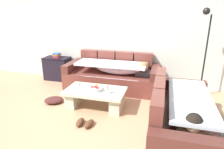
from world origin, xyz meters
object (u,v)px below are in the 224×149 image
(couch_along_wall, at_px, (113,76))
(wine_glass_near_left, at_px, (79,85))
(crumpled_garment, at_px, (54,100))
(fruit_bowl, at_px, (95,88))
(couch_near_window, at_px, (181,117))
(side_cabinet, at_px, (58,68))
(floor_lamp, at_px, (204,49))
(wine_glass_near_right, at_px, (106,88))
(coffee_table, at_px, (95,96))
(book_stack_on_cabinet, at_px, (57,55))
(pair_of_shoes, at_px, (85,123))

(couch_along_wall, xyz_separation_m, wine_glass_near_left, (-0.38, -1.20, 0.16))
(crumpled_garment, bearing_deg, fruit_bowl, 2.02)
(couch_near_window, height_order, crumpled_garment, couch_near_window)
(couch_along_wall, relative_size, couch_near_window, 1.13)
(wine_glass_near_left, height_order, crumpled_garment, wine_glass_near_left)
(side_cabinet, xyz_separation_m, crumpled_garment, (0.70, -1.38, -0.26))
(couch_along_wall, xyz_separation_m, floor_lamp, (1.99, -0.05, 0.78))
(wine_glass_near_right, bearing_deg, side_cabinet, 142.87)
(wine_glass_near_right, height_order, floor_lamp, floor_lamp)
(coffee_table, xyz_separation_m, book_stack_on_cabinet, (-1.62, 1.32, 0.46))
(couch_along_wall, height_order, couch_near_window, same)
(fruit_bowl, relative_size, pair_of_shoes, 0.89)
(wine_glass_near_right, xyz_separation_m, book_stack_on_cabinet, (-1.90, 1.44, 0.20))
(coffee_table, xyz_separation_m, fruit_bowl, (0.01, -0.03, 0.18))
(book_stack_on_cabinet, bearing_deg, floor_lamp, -4.28)
(wine_glass_near_right, xyz_separation_m, side_cabinet, (-1.90, 1.44, -0.17))
(side_cabinet, bearing_deg, fruit_bowl, -39.31)
(couch_along_wall, distance_m, couch_near_window, 2.26)
(wine_glass_near_left, relative_size, wine_glass_near_right, 1.00)
(wine_glass_near_left, bearing_deg, book_stack_on_cabinet, 132.78)
(couch_along_wall, relative_size, crumpled_garment, 5.76)
(wine_glass_near_left, distance_m, pair_of_shoes, 0.82)
(coffee_table, height_order, floor_lamp, floor_lamp)
(coffee_table, distance_m, wine_glass_near_right, 0.40)
(book_stack_on_cabinet, bearing_deg, side_cabinet, -170.35)
(wine_glass_near_left, height_order, pair_of_shoes, wine_glass_near_left)
(couch_near_window, height_order, fruit_bowl, couch_near_window)
(couch_along_wall, height_order, coffee_table, couch_along_wall)
(couch_along_wall, xyz_separation_m, side_cabinet, (-1.71, 0.23, -0.01))
(wine_glass_near_left, bearing_deg, floor_lamp, 25.92)
(wine_glass_near_left, relative_size, book_stack_on_cabinet, 0.72)
(side_cabinet, distance_m, floor_lamp, 3.80)
(couch_near_window, bearing_deg, side_cabinet, 59.72)
(fruit_bowl, bearing_deg, wine_glass_near_left, -165.69)
(crumpled_garment, bearing_deg, floor_lamp, 20.21)
(wine_glass_near_left, bearing_deg, crumpled_garment, 175.75)
(couch_near_window, distance_m, crumpled_garment, 2.61)
(book_stack_on_cabinet, bearing_deg, coffee_table, -39.07)
(pair_of_shoes, bearing_deg, couch_near_window, 4.31)
(couch_along_wall, bearing_deg, pair_of_shoes, -91.01)
(couch_along_wall, relative_size, wine_glass_near_right, 13.87)
(pair_of_shoes, distance_m, crumpled_garment, 1.17)
(couch_along_wall, relative_size, pair_of_shoes, 7.34)
(coffee_table, height_order, side_cabinet, side_cabinet)
(crumpled_garment, bearing_deg, book_stack_on_cabinet, 116.56)
(coffee_table, distance_m, crumpled_garment, 0.95)
(couch_near_window, distance_m, book_stack_on_cabinet, 3.77)
(wine_glass_near_right, bearing_deg, floor_lamp, 32.99)
(pair_of_shoes, xyz_separation_m, crumpled_garment, (-0.98, 0.63, 0.01))
(floor_lamp, bearing_deg, wine_glass_near_left, -154.08)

